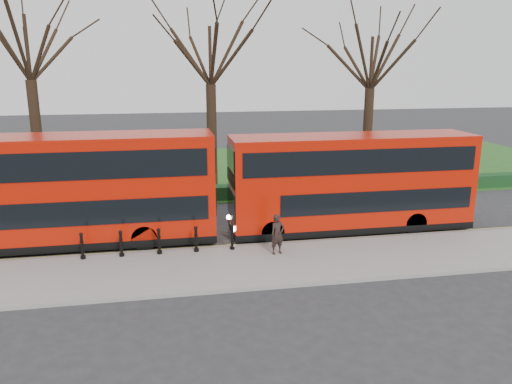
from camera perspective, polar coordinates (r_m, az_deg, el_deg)
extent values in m
plane|color=#28282B|center=(21.46, -7.67, -5.86)|extent=(120.00, 120.00, 0.00)
cube|color=gray|center=(18.65, -7.21, -8.80)|extent=(60.00, 4.00, 0.15)
cube|color=slate|center=(20.50, -7.54, -6.62)|extent=(60.00, 0.25, 0.16)
cube|color=#20511B|center=(35.91, -8.89, 2.40)|extent=(60.00, 18.00, 0.06)
cube|color=black|center=(27.84, -8.41, -0.30)|extent=(60.00, 0.90, 0.80)
cube|color=yellow|center=(20.81, -7.57, -6.51)|extent=(60.00, 0.10, 0.01)
cube|color=yellow|center=(20.99, -7.60, -6.32)|extent=(60.00, 0.10, 0.01)
cylinder|color=black|center=(31.26, -23.72, 5.63)|extent=(0.60, 0.60, 6.55)
cylinder|color=black|center=(30.57, -5.06, 6.31)|extent=(0.60, 0.60, 6.23)
cylinder|color=black|center=(33.03, 12.60, 6.35)|extent=(0.60, 0.60, 5.92)
cylinder|color=black|center=(20.23, -19.26, -5.89)|extent=(0.15, 0.15, 1.00)
cylinder|color=black|center=(20.05, -15.16, -5.76)|extent=(0.15, 0.15, 1.00)
cylinder|color=black|center=(19.96, -11.02, -5.60)|extent=(0.15, 0.15, 1.00)
cylinder|color=black|center=(19.98, -6.86, -5.41)|extent=(0.15, 0.15, 1.00)
cylinder|color=black|center=(20.11, -2.74, -5.19)|extent=(0.15, 0.15, 1.00)
cube|color=#AF1304|center=(21.79, -20.26, 0.51)|extent=(11.53, 2.62, 4.24)
cube|color=black|center=(22.38, -19.78, -4.91)|extent=(11.55, 2.64, 0.31)
cube|color=black|center=(20.58, -18.37, -2.31)|extent=(9.22, 0.04, 1.00)
cube|color=black|center=(20.29, -21.13, 2.72)|extent=(10.90, 0.04, 1.10)
cylinder|color=black|center=(20.91, -12.63, -5.12)|extent=(1.05, 0.31, 1.05)
cylinder|color=black|center=(23.10, -12.44, -3.23)|extent=(1.05, 0.31, 1.05)
cube|color=#AF1304|center=(22.81, 10.87, 1.38)|extent=(10.88, 2.47, 4.01)
cube|color=black|center=(23.35, 10.63, -3.54)|extent=(10.90, 2.49, 0.30)
cube|color=black|center=(22.17, 13.84, -1.07)|extent=(8.71, 0.04, 0.94)
cube|color=black|center=(21.46, 12.19, 3.40)|extent=(10.29, 0.04, 1.04)
cube|color=black|center=(21.40, -2.88, 1.65)|extent=(0.06, 2.18, 0.54)
cylinder|color=black|center=(21.22, 1.89, -4.56)|extent=(0.99, 0.30, 0.99)
cylinder|color=black|center=(23.25, 0.76, -2.85)|extent=(0.99, 0.30, 0.99)
cylinder|color=black|center=(23.43, 17.73, -3.41)|extent=(0.99, 0.30, 0.99)
cylinder|color=black|center=(25.28, 15.45, -1.96)|extent=(0.99, 0.30, 0.99)
imported|color=black|center=(19.54, 2.47, -4.85)|extent=(0.67, 0.55, 1.60)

